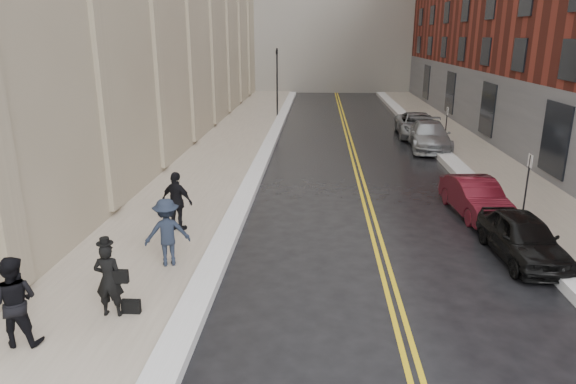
# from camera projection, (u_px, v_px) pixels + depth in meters

# --- Properties ---
(ground) EXTENTS (160.00, 160.00, 0.00)m
(ground) POSITION_uv_depth(u_px,v_px,m) (287.00, 333.00, 11.04)
(ground) COLOR black
(ground) RESTS_ON ground
(sidewalk_left) EXTENTS (4.00, 64.00, 0.15)m
(sidewalk_left) POSITION_uv_depth(u_px,v_px,m) (219.00, 157.00, 26.54)
(sidewalk_left) COLOR gray
(sidewalk_left) RESTS_ON ground
(sidewalk_right) EXTENTS (3.00, 64.00, 0.15)m
(sidewalk_right) POSITION_uv_depth(u_px,v_px,m) (485.00, 161.00, 25.77)
(sidewalk_right) COLOR gray
(sidewalk_right) RESTS_ON ground
(lane_stripe_a) EXTENTS (0.12, 64.00, 0.01)m
(lane_stripe_a) POSITION_uv_depth(u_px,v_px,m) (353.00, 161.00, 26.17)
(lane_stripe_a) COLOR gold
(lane_stripe_a) RESTS_ON ground
(lane_stripe_b) EXTENTS (0.12, 64.00, 0.01)m
(lane_stripe_b) POSITION_uv_depth(u_px,v_px,m) (357.00, 161.00, 26.16)
(lane_stripe_b) COLOR gold
(lane_stripe_b) RESTS_ON ground
(snow_ridge_left) EXTENTS (0.70, 60.80, 0.26)m
(snow_ridge_left) POSITION_uv_depth(u_px,v_px,m) (263.00, 157.00, 26.39)
(snow_ridge_left) COLOR white
(snow_ridge_left) RESTS_ON ground
(snow_ridge_right) EXTENTS (0.85, 60.80, 0.30)m
(snow_ridge_right) POSITION_uv_depth(u_px,v_px,m) (448.00, 159.00, 25.86)
(snow_ridge_right) COLOR white
(snow_ridge_right) RESTS_ON ground
(traffic_signal) EXTENTS (0.18, 0.15, 5.20)m
(traffic_signal) POSITION_uv_depth(u_px,v_px,m) (277.00, 77.00, 38.91)
(traffic_signal) COLOR black
(traffic_signal) RESTS_ON ground
(parking_sign_near) EXTENTS (0.06, 0.35, 2.23)m
(parking_sign_near) POSITION_uv_depth(u_px,v_px,m) (528.00, 179.00, 17.82)
(parking_sign_near) COLOR black
(parking_sign_near) RESTS_ON ground
(parking_sign_far) EXTENTS (0.06, 0.35, 2.23)m
(parking_sign_far) POSITION_uv_depth(u_px,v_px,m) (446.00, 122.00, 29.28)
(parking_sign_far) COLOR black
(parking_sign_far) RESTS_ON ground
(car_black) EXTENTS (1.76, 3.94, 1.32)m
(car_black) POSITION_uv_depth(u_px,v_px,m) (523.00, 237.00, 14.52)
(car_black) COLOR black
(car_black) RESTS_ON ground
(car_maroon) EXTENTS (1.78, 4.10, 1.31)m
(car_maroon) POSITION_uv_depth(u_px,v_px,m) (475.00, 197.00, 18.11)
(car_maroon) COLOR #4C0D17
(car_maroon) RESTS_ON ground
(car_silver_near) EXTENTS (2.52, 5.33, 1.50)m
(car_silver_near) POSITION_uv_depth(u_px,v_px,m) (429.00, 136.00, 28.62)
(car_silver_near) COLOR #929599
(car_silver_near) RESTS_ON ground
(car_silver_far) EXTENTS (2.64, 5.35, 1.46)m
(car_silver_far) POSITION_uv_depth(u_px,v_px,m) (417.00, 125.00, 32.12)
(car_silver_far) COLOR gray
(car_silver_far) RESTS_ON ground
(pedestrian_main) EXTENTS (0.64, 0.43, 1.72)m
(pedestrian_main) POSITION_uv_depth(u_px,v_px,m) (109.00, 280.00, 11.23)
(pedestrian_main) COLOR black
(pedestrian_main) RESTS_ON sidewalk_left
(pedestrian_a) EXTENTS (0.98, 0.79, 1.89)m
(pedestrian_a) POSITION_uv_depth(u_px,v_px,m) (14.00, 301.00, 10.16)
(pedestrian_a) COLOR black
(pedestrian_a) RESTS_ON sidewalk_left
(pedestrian_b) EXTENTS (1.37, 1.05, 1.87)m
(pedestrian_b) POSITION_uv_depth(u_px,v_px,m) (167.00, 232.00, 13.74)
(pedestrian_b) COLOR #1B2231
(pedestrian_b) RESTS_ON sidewalk_left
(pedestrian_c) EXTENTS (1.22, 0.85, 1.92)m
(pedestrian_c) POSITION_uv_depth(u_px,v_px,m) (177.00, 202.00, 16.18)
(pedestrian_c) COLOR black
(pedestrian_c) RESTS_ON sidewalk_left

